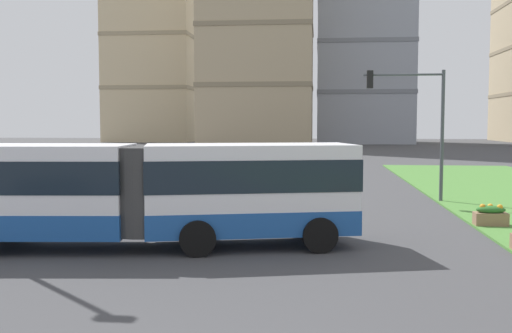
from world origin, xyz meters
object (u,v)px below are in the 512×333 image
(articulated_bus, at_px, (152,191))
(traffic_light_far_right, at_px, (416,112))
(car_silver_hatch, at_px, (142,185))
(apartment_tower_centre, at_px, (364,24))
(apartment_tower_west, at_px, (156,42))
(flower_planter_5, at_px, (491,215))

(articulated_bus, distance_m, traffic_light_far_right, 14.47)
(car_silver_hatch, distance_m, apartment_tower_centre, 86.53)
(car_silver_hatch, height_order, apartment_tower_west, apartment_tower_west)
(car_silver_hatch, xyz_separation_m, traffic_light_far_right, (12.48, 1.07, 3.36))
(articulated_bus, relative_size, apartment_tower_west, 0.31)
(car_silver_hatch, relative_size, traffic_light_far_right, 0.74)
(traffic_light_far_right, relative_size, apartment_tower_west, 0.15)
(apartment_tower_centre, bearing_deg, flower_planter_5, -91.22)
(apartment_tower_west, bearing_deg, articulated_bus, -74.58)
(articulated_bus, xyz_separation_m, apartment_tower_centre, (12.60, 92.42, 19.50))
(car_silver_hatch, distance_m, apartment_tower_west, 94.06)
(flower_planter_5, bearing_deg, car_silver_hatch, 158.91)
(articulated_bus, relative_size, apartment_tower_centre, 0.28)
(traffic_light_far_right, relative_size, apartment_tower_centre, 0.14)
(flower_planter_5, relative_size, traffic_light_far_right, 0.18)
(apartment_tower_west, bearing_deg, traffic_light_far_right, -67.49)
(traffic_light_far_right, bearing_deg, apartment_tower_west, 112.51)
(apartment_tower_west, bearing_deg, apartment_tower_centre, -9.17)
(flower_planter_5, bearing_deg, articulated_bus, -157.57)
(articulated_bus, height_order, flower_planter_5, articulated_bus)
(articulated_bus, bearing_deg, apartment_tower_centre, 82.23)
(apartment_tower_west, xyz_separation_m, apartment_tower_centre, (39.87, -6.43, 1.65))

